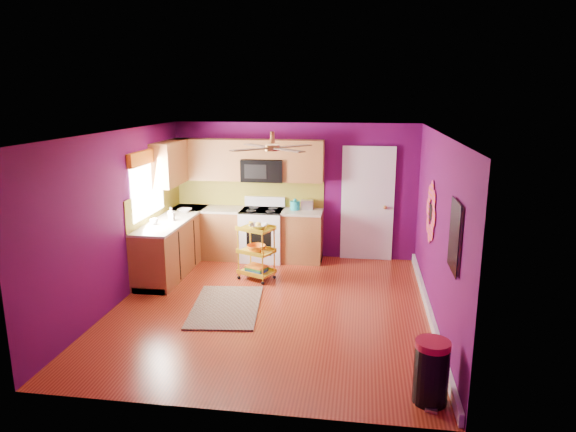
# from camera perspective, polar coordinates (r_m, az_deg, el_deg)

# --- Properties ---
(ground) EXTENTS (5.00, 5.00, 0.00)m
(ground) POSITION_cam_1_polar(r_m,az_deg,el_deg) (7.52, -1.88, -10.12)
(ground) COLOR maroon
(ground) RESTS_ON ground
(room_envelope) EXTENTS (4.54, 5.04, 2.52)m
(room_envelope) POSITION_cam_1_polar(r_m,az_deg,el_deg) (7.03, -1.76, 2.16)
(room_envelope) COLOR #510949
(room_envelope) RESTS_ON ground
(lower_cabinets) EXTENTS (2.81, 2.31, 0.94)m
(lower_cabinets) POSITION_cam_1_polar(r_m,az_deg,el_deg) (9.34, -8.09, -2.67)
(lower_cabinets) COLOR brown
(lower_cabinets) RESTS_ON ground
(electric_range) EXTENTS (0.76, 0.66, 1.13)m
(electric_range) POSITION_cam_1_polar(r_m,az_deg,el_deg) (9.48, -2.87, -2.01)
(electric_range) COLOR white
(electric_range) RESTS_ON ground
(upper_cabinetry) EXTENTS (2.80, 2.30, 1.26)m
(upper_cabinetry) POSITION_cam_1_polar(r_m,az_deg,el_deg) (9.37, -7.14, 5.95)
(upper_cabinetry) COLOR brown
(upper_cabinetry) RESTS_ON ground
(left_window) EXTENTS (0.08, 1.35, 1.08)m
(left_window) POSITION_cam_1_polar(r_m,az_deg,el_deg) (8.65, -15.37, 4.54)
(left_window) COLOR white
(left_window) RESTS_ON ground
(panel_door) EXTENTS (0.95, 0.11, 2.15)m
(panel_door) POSITION_cam_1_polar(r_m,az_deg,el_deg) (9.46, 8.82, 1.21)
(panel_door) COLOR white
(panel_door) RESTS_ON ground
(right_wall_art) EXTENTS (0.04, 2.74, 1.04)m
(right_wall_art) POSITION_cam_1_polar(r_m,az_deg,el_deg) (6.71, 16.57, -0.61)
(right_wall_art) COLOR black
(right_wall_art) RESTS_ON ground
(ceiling_fan) EXTENTS (1.01, 1.01, 0.26)m
(ceiling_fan) POSITION_cam_1_polar(r_m,az_deg,el_deg) (7.13, -1.74, 7.67)
(ceiling_fan) COLOR #BF8C3F
(ceiling_fan) RESTS_ON ground
(shag_rug) EXTENTS (1.11, 1.63, 0.02)m
(shag_rug) POSITION_cam_1_polar(r_m,az_deg,el_deg) (7.58, -6.90, -9.94)
(shag_rug) COLOR black
(shag_rug) RESTS_ON ground
(rolling_cart) EXTENTS (0.66, 0.58, 0.98)m
(rolling_cart) POSITION_cam_1_polar(r_m,az_deg,el_deg) (8.45, -3.51, -3.78)
(rolling_cart) COLOR yellow
(rolling_cart) RESTS_ON ground
(trash_can) EXTENTS (0.41, 0.42, 0.66)m
(trash_can) POSITION_cam_1_polar(r_m,az_deg,el_deg) (5.49, 15.62, -16.34)
(trash_can) COLOR black
(trash_can) RESTS_ON ground
(teal_kettle) EXTENTS (0.18, 0.18, 0.21)m
(teal_kettle) POSITION_cam_1_polar(r_m,az_deg,el_deg) (9.34, 0.79, 1.20)
(teal_kettle) COLOR #159EA3
(teal_kettle) RESTS_ON lower_cabinets
(toaster) EXTENTS (0.22, 0.15, 0.18)m
(toaster) POSITION_cam_1_polar(r_m,az_deg,el_deg) (9.37, 2.14, 1.28)
(toaster) COLOR beige
(toaster) RESTS_ON lower_cabinets
(soap_bottle_a) EXTENTS (0.09, 0.09, 0.20)m
(soap_bottle_a) POSITION_cam_1_polar(r_m,az_deg,el_deg) (8.77, -12.83, 0.15)
(soap_bottle_a) COLOR #EA3F72
(soap_bottle_a) RESTS_ON lower_cabinets
(soap_bottle_b) EXTENTS (0.12, 0.12, 0.16)m
(soap_bottle_b) POSITION_cam_1_polar(r_m,az_deg,el_deg) (9.10, -12.90, 0.49)
(soap_bottle_b) COLOR white
(soap_bottle_b) RESTS_ON lower_cabinets
(counter_dish) EXTENTS (0.24, 0.24, 0.06)m
(counter_dish) POSITION_cam_1_polar(r_m,az_deg,el_deg) (9.36, -11.41, 0.62)
(counter_dish) COLOR white
(counter_dish) RESTS_ON lower_cabinets
(counter_cup) EXTENTS (0.13, 0.13, 0.10)m
(counter_cup) POSITION_cam_1_polar(r_m,az_deg,el_deg) (8.58, -14.66, -0.59)
(counter_cup) COLOR white
(counter_cup) RESTS_ON lower_cabinets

